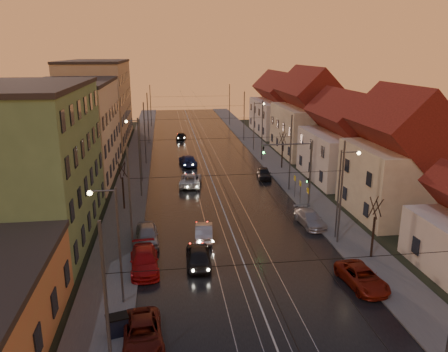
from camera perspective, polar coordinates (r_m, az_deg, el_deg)
name	(u,v)px	position (r m, az deg, el deg)	size (l,w,h in m)	color
ground	(262,311)	(29.15, 4.98, -17.13)	(160.00, 160.00, 0.00)	black
road	(204,161)	(65.96, -2.60, 2.03)	(16.00, 120.00, 0.04)	black
sidewalk_left	(137,162)	(65.84, -11.30, 1.76)	(4.00, 120.00, 0.15)	#4C4C4C
sidewalk_right	(269,158)	(67.55, 5.89, 2.34)	(4.00, 120.00, 0.15)	#4C4C4C
tram_rail_0	(190,161)	(65.80, -4.51, 1.99)	(0.06, 120.00, 0.03)	gray
tram_rail_1	(199,160)	(65.89, -3.26, 2.04)	(0.06, 120.00, 0.03)	gray
tram_rail_2	(209,160)	(66.02, -1.93, 2.08)	(0.06, 120.00, 0.03)	gray
tram_rail_3	(219,160)	(66.18, -0.70, 2.12)	(0.06, 120.00, 0.03)	gray
apartment_left_1	(26,166)	(40.67, -24.42, 1.17)	(10.00, 18.00, 13.00)	#567B4E
apartment_left_2	(73,131)	(59.79, -19.14, 5.57)	(10.00, 20.00, 12.00)	beige
apartment_left_3	(98,102)	(83.10, -16.11, 9.21)	(10.00, 24.00, 14.00)	tan
house_right_1	(400,162)	(46.12, 21.96, 1.71)	(8.67, 10.20, 10.80)	#BAAE8F
house_right_2	(346,143)	(57.63, 15.62, 4.12)	(9.18, 12.24, 9.20)	silver
house_right_3	(309,117)	(71.24, 10.98, 7.54)	(9.18, 14.28, 11.50)	#BAAE8F
house_right_4	(279,108)	(88.42, 7.24, 8.80)	(9.18, 16.32, 10.00)	silver
catenary_pole_l_0	(107,314)	(21.31, -15.04, -16.96)	(0.16, 0.16, 9.00)	#595B60
catenary_pole_l_1	(130,203)	(34.82, -12.15, -3.50)	(0.16, 0.16, 9.00)	#595B60
catenary_pole_r_1	(341,194)	(37.52, 15.03, -2.27)	(0.16, 0.16, 9.00)	#595B60
catenary_pole_l_2	(140,158)	(49.20, -10.96, 2.29)	(0.16, 0.16, 9.00)	#595B60
catenary_pole_r_2	(290,154)	(51.15, 8.67, 2.92)	(0.16, 0.16, 9.00)	#595B60
catenary_pole_l_3	(145,134)	(63.86, -10.30, 5.44)	(0.16, 0.16, 9.00)	#595B60
catenary_pole_r_3	(262,131)	(65.38, 5.00, 5.87)	(0.16, 0.16, 9.00)	#595B60
catenary_pole_l_4	(148,119)	(78.65, -9.89, 7.41)	(0.16, 0.16, 9.00)	#595B60
catenary_pole_r_4	(244,117)	(79.89, 2.64, 7.75)	(0.16, 0.16, 9.00)	#595B60
catenary_pole_l_5	(151,106)	(96.49, -9.56, 8.97)	(0.16, 0.16, 9.00)	#595B60
catenary_pole_r_5	(229,105)	(97.50, 0.72, 9.26)	(0.16, 0.16, 9.00)	#595B60
street_lamp_0	(114,235)	(28.23, -14.21, -7.50)	(1.75, 0.32, 8.00)	#595B60
street_lamp_1	(342,186)	(38.47, 15.21, -1.23)	(1.75, 0.32, 8.00)	#595B60
street_lamp_2	(138,144)	(54.99, -11.20, 4.12)	(1.75, 0.32, 8.00)	#595B60
street_lamp_3	(256,121)	(72.16, 4.18, 7.15)	(1.75, 0.32, 8.00)	#595B60
traffic_light_mast	(301,166)	(45.38, 10.04, 1.31)	(5.30, 0.32, 7.20)	#595B60
bare_tree_0	(123,187)	(46.00, -13.05, -1.40)	(1.09, 1.09, 5.11)	black
bare_tree_1	(374,229)	(36.31, 18.96, -6.61)	(1.09, 1.09, 5.11)	black
bare_tree_2	(282,151)	(61.45, 7.62, 3.23)	(1.09, 1.09, 5.11)	black
driving_car_0	(198,255)	(34.21, -3.38, -10.26)	(1.86, 4.63, 1.58)	black
driving_car_1	(204,232)	(38.54, -2.64, -7.26)	(1.48, 4.26, 1.40)	#9E9EA4
driving_car_2	(191,180)	(53.62, -4.38, -0.48)	(2.50, 5.42, 1.51)	silver
driving_car_3	(188,160)	(63.32, -4.73, 2.08)	(2.09, 5.15, 1.50)	navy
driving_car_4	(181,136)	(82.37, -5.64, 5.25)	(1.61, 4.00, 1.36)	black
parked_left_1	(143,334)	(26.34, -10.59, -19.63)	(2.23, 4.83, 1.34)	#52150E
parked_left_2	(144,261)	(33.94, -10.36, -10.83)	(2.08, 5.11, 1.48)	#A61012
parked_left_3	(147,235)	(38.25, -10.03, -7.54)	(1.87, 4.64, 1.58)	#9A9A9F
parked_right_0	(362,277)	(32.80, 17.58, -12.50)	(2.21, 4.80, 1.33)	maroon
parked_right_1	(310,218)	(42.24, 11.17, -5.46)	(1.90, 4.68, 1.36)	#A7A8AD
parked_right_2	(264,173)	(56.77, 5.23, 0.37)	(1.63, 4.05, 1.38)	black
dumpster	(117,326)	(27.23, -13.74, -18.45)	(1.20, 0.80, 1.10)	black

